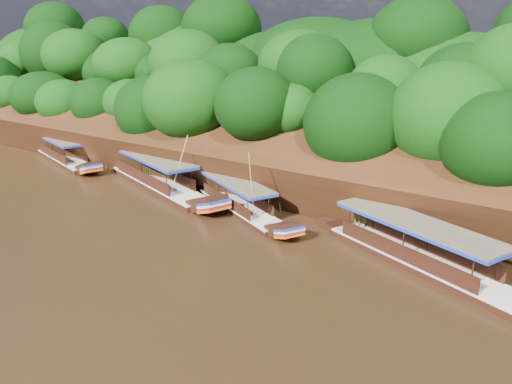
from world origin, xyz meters
TOP-DOWN VIEW (x-y plane):
  - ground at (0.00, 0.00)m, footprint 160.00×160.00m
  - riverbank at (-0.01, 22.73)m, footprint 120.00×30.06m
  - boat_0 at (14.00, 6.02)m, footprint 15.50×7.61m
  - boat_1 at (-0.57, 7.57)m, footprint 12.40×6.92m
  - boat_2 at (-9.86, 8.20)m, footprint 17.25×7.27m
  - boat_3 at (-24.92, 9.01)m, footprint 13.94×5.56m
  - reeds at (-3.42, 9.60)m, footprint 50.22×2.39m

SIDE VIEW (x-z plane):
  - ground at x=0.00m, z-range 0.00..0.00m
  - boat_1 at x=-0.57m, z-range -2.29..3.29m
  - boat_3 at x=-24.92m, z-range -0.91..2.03m
  - boat_0 at x=14.00m, z-range -3.00..4.16m
  - boat_2 at x=-9.86m, z-range -2.32..3.55m
  - reeds at x=-3.42m, z-range -0.25..2.01m
  - riverbank at x=-0.01m, z-range -7.81..11.59m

